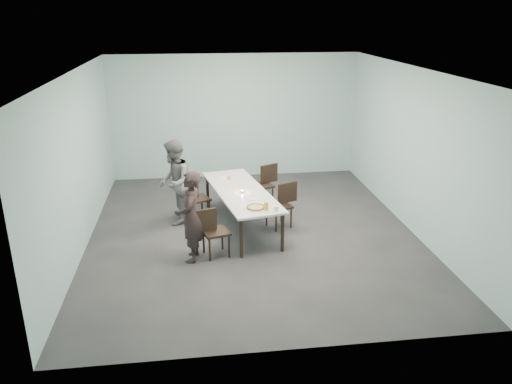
{
  "coord_description": "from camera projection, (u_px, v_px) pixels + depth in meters",
  "views": [
    {
      "loc": [
        -1.05,
        -8.52,
        3.95
      ],
      "look_at": [
        0.0,
        -0.52,
        1.0
      ],
      "focal_mm": 35.0,
      "sensor_mm": 36.0,
      "label": 1
    }
  ],
  "objects": [
    {
      "name": "chair_near_right",
      "position": [
        283.0,
        202.0,
        9.53
      ],
      "size": [
        0.65,
        0.55,
        0.87
      ],
      "rotation": [
        0.0,
        0.0,
        3.54
      ],
      "color": "black",
      "rests_on": "ground"
    },
    {
      "name": "diner_far",
      "position": [
        174.0,
        182.0,
        9.61
      ],
      "size": [
        0.71,
        0.87,
        1.65
      ],
      "primitive_type": "imported",
      "rotation": [
        0.0,
        0.0,
        -1.68
      ],
      "color": "slate",
      "rests_on": "ground"
    },
    {
      "name": "menu",
      "position": [
        226.0,
        178.0,
        10.09
      ],
      "size": [
        0.34,
        0.27,
        0.01
      ],
      "primitive_type": "cube",
      "rotation": [
        0.0,
        0.0,
        0.19
      ],
      "color": "silver",
      "rests_on": "table"
    },
    {
      "name": "pizza",
      "position": [
        256.0,
        207.0,
        8.54
      ],
      "size": [
        0.34,
        0.34,
        0.04
      ],
      "color": "white",
      "rests_on": "table"
    },
    {
      "name": "chair_far_left",
      "position": [
        194.0,
        196.0,
        9.82
      ],
      "size": [
        0.65,
        0.55,
        0.87
      ],
      "rotation": [
        0.0,
        0.0,
        0.42
      ],
      "color": "black",
      "rests_on": "ground"
    },
    {
      "name": "amber_tumbler",
      "position": [
        229.0,
        178.0,
        9.98
      ],
      "size": [
        0.07,
        0.07,
        0.08
      ],
      "primitive_type": "cylinder",
      "color": "gold",
      "rests_on": "table"
    },
    {
      "name": "chair_far_right",
      "position": [
        265.0,
        182.0,
        10.64
      ],
      "size": [
        0.65,
        0.56,
        0.87
      ],
      "rotation": [
        0.0,
        0.0,
        3.59
      ],
      "color": "black",
      "rests_on": "ground"
    },
    {
      "name": "beer_glass",
      "position": [
        266.0,
        206.0,
        8.43
      ],
      "size": [
        0.08,
        0.08,
        0.15
      ],
      "primitive_type": "cylinder",
      "color": "gold",
      "rests_on": "table"
    },
    {
      "name": "ground",
      "position": [
        252.0,
        232.0,
        9.42
      ],
      "size": [
        7.0,
        7.0,
        0.0
      ],
      "primitive_type": "plane",
      "color": "#333335",
      "rests_on": "ground"
    },
    {
      "name": "table",
      "position": [
        241.0,
        193.0,
        9.42
      ],
      "size": [
        1.38,
        2.72,
        0.75
      ],
      "rotation": [
        0.0,
        0.0,
        0.19
      ],
      "color": "white",
      "rests_on": "ground"
    },
    {
      "name": "chair_near_left",
      "position": [
        211.0,
        229.0,
        8.35
      ],
      "size": [
        0.65,
        0.52,
        0.87
      ],
      "rotation": [
        0.0,
        0.0,
        0.27
      ],
      "color": "black",
      "rests_on": "ground"
    },
    {
      "name": "diner_near",
      "position": [
        191.0,
        217.0,
        8.14
      ],
      "size": [
        0.44,
        0.61,
        1.55
      ],
      "primitive_type": "imported",
      "rotation": [
        0.0,
        0.0,
        -1.69
      ],
      "color": "black",
      "rests_on": "ground"
    },
    {
      "name": "tealight",
      "position": [
        242.0,
        192.0,
        9.28
      ],
      "size": [
        0.06,
        0.06,
        0.05
      ],
      "color": "silver",
      "rests_on": "table"
    },
    {
      "name": "room_shell",
      "position": [
        252.0,
        127.0,
        8.72
      ],
      "size": [
        6.02,
        7.02,
        3.01
      ],
      "color": "#ABD3D7",
      "rests_on": "ground"
    },
    {
      "name": "side_plate",
      "position": [
        253.0,
        199.0,
        8.97
      ],
      "size": [
        0.18,
        0.18,
        0.01
      ],
      "primitive_type": "cylinder",
      "color": "white",
      "rests_on": "table"
    },
    {
      "name": "water_tumbler",
      "position": [
        276.0,
        209.0,
        8.41
      ],
      "size": [
        0.08,
        0.08,
        0.09
      ],
      "primitive_type": "cylinder",
      "color": "silver",
      "rests_on": "table"
    }
  ]
}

